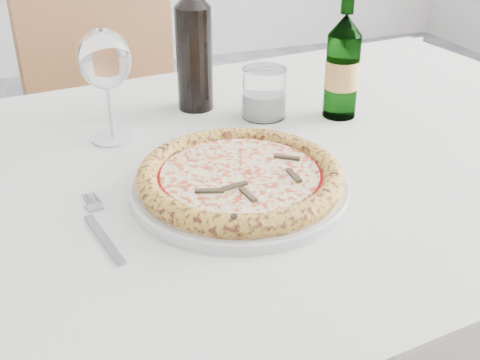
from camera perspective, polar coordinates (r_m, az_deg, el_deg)
The scene contains 9 objects.
dining_table at distance 1.02m, azimuth -1.99°, elevation -2.42°, with size 1.67×1.09×0.76m.
chair_far at distance 1.74m, azimuth -11.23°, elevation 5.53°, with size 0.53×0.53×0.93m.
plate at distance 0.89m, azimuth -0.00°, elevation -0.63°, with size 0.33×0.33×0.02m.
pizza at distance 0.88m, azimuth -0.00°, elevation 0.36°, with size 0.30×0.30×0.03m.
fork at distance 0.83m, azimuth -13.07°, elevation -4.46°, with size 0.03×0.18×0.00m.
wine_glass at distance 1.04m, azimuth -12.71°, elevation 10.90°, with size 0.09×0.09×0.20m.
tumbler at distance 1.14m, azimuth 2.27°, elevation 7.95°, with size 0.08×0.08×0.09m.
beer_bottle at distance 1.14m, azimuth 9.69°, elevation 10.57°, with size 0.06×0.06×0.24m.
wine_bottle at distance 1.16m, azimuth -4.38°, elevation 12.37°, with size 0.07×0.07×0.28m.
Camera 1 is at (-0.45, -0.79, 1.20)m, focal length 45.00 mm.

